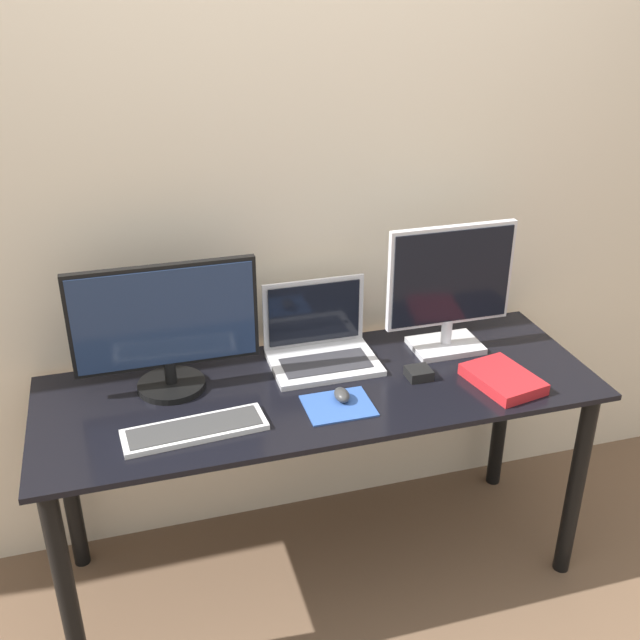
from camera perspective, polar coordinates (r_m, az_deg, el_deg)
ground_plane at (r=2.58m, az=2.11°, el=-22.69°), size 12.00×12.00×0.00m
wall_back at (r=2.44m, az=-2.43°, el=9.79°), size 7.00×0.05×2.50m
desk at (r=2.39m, az=0.04°, el=-7.57°), size 1.73×0.61×0.74m
monitor_left at (r=2.26m, az=-11.68°, el=-0.53°), size 0.55×0.21×0.41m
monitor_right at (r=2.48m, az=9.88°, el=2.46°), size 0.43×0.16×0.43m
laptop at (r=2.44m, az=-0.01°, el=-1.68°), size 0.34×0.25×0.25m
keyboard at (r=2.14m, az=-9.52°, el=-8.23°), size 0.41×0.16×0.02m
mousepad at (r=2.22m, az=1.41°, el=-6.55°), size 0.20×0.17×0.00m
mouse at (r=2.24m, az=1.67°, el=-5.73°), size 0.04×0.07×0.04m
book at (r=2.39m, az=13.75°, el=-4.40°), size 0.21×0.26×0.04m
power_brick at (r=2.38m, az=7.53°, el=-4.05°), size 0.08×0.07×0.03m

